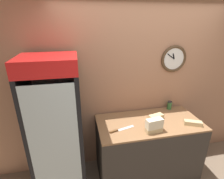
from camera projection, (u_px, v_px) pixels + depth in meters
name	position (u px, v px, depth m)	size (l,w,h in m)	color
wall_back	(141.00, 84.00, 2.71)	(5.20, 0.10, 2.70)	#AD7A5B
prep_counter	(147.00, 148.00, 2.66)	(1.48, 0.73, 0.92)	#332D28
beverage_cooler	(56.00, 121.00, 2.29)	(0.65, 0.64, 1.91)	black
sandwich_stack_bottom	(154.00, 130.00, 2.25)	(0.22, 0.11, 0.06)	tan
sandwich_stack_middle	(154.00, 126.00, 2.23)	(0.23, 0.12, 0.06)	beige
sandwich_stack_top	(155.00, 121.00, 2.21)	(0.23, 0.12, 0.06)	beige
sandwich_flat_left	(156.00, 117.00, 2.56)	(0.23, 0.14, 0.06)	tan
sandwich_flat_right	(193.00, 123.00, 2.40)	(0.24, 0.17, 0.06)	tan
chefs_knife	(119.00, 130.00, 2.29)	(0.36, 0.13, 0.02)	silver
condiment_jar	(169.00, 105.00, 2.83)	(0.07, 0.07, 0.13)	#336B38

